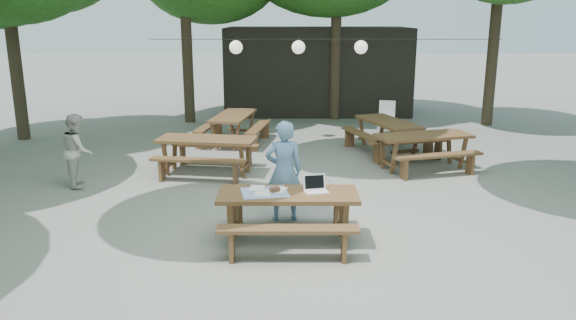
{
  "coord_description": "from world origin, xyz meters",
  "views": [
    {
      "loc": [
        -0.46,
        -8.6,
        3.21
      ],
      "look_at": [
        -0.46,
        -0.28,
        1.05
      ],
      "focal_mm": 35.0,
      "sensor_mm": 36.0,
      "label": 1
    }
  ],
  "objects_px": {
    "woman": "(284,171)",
    "second_person": "(78,150)",
    "main_picnic_table": "(288,217)",
    "picnic_table_nw": "(207,155)",
    "plastic_chair": "(386,125)"
  },
  "relations": [
    {
      "from": "picnic_table_nw",
      "to": "second_person",
      "type": "bearing_deg",
      "value": -151.61
    },
    {
      "from": "main_picnic_table",
      "to": "picnic_table_nw",
      "type": "distance_m",
      "value": 4.01
    },
    {
      "from": "main_picnic_table",
      "to": "picnic_table_nw",
      "type": "bearing_deg",
      "value": 114.73
    },
    {
      "from": "main_picnic_table",
      "to": "picnic_table_nw",
      "type": "relative_size",
      "value": 0.95
    },
    {
      "from": "picnic_table_nw",
      "to": "woman",
      "type": "xyz_separation_m",
      "value": [
        1.61,
        -2.72,
        0.42
      ]
    },
    {
      "from": "main_picnic_table",
      "to": "plastic_chair",
      "type": "xyz_separation_m",
      "value": [
        2.7,
        7.64,
        -0.13
      ]
    },
    {
      "from": "woman",
      "to": "second_person",
      "type": "relative_size",
      "value": 1.15
    },
    {
      "from": "picnic_table_nw",
      "to": "main_picnic_table",
      "type": "bearing_deg",
      "value": -57.2
    },
    {
      "from": "main_picnic_table",
      "to": "woman",
      "type": "height_order",
      "value": "woman"
    },
    {
      "from": "woman",
      "to": "plastic_chair",
      "type": "height_order",
      "value": "woman"
    },
    {
      "from": "main_picnic_table",
      "to": "picnic_table_nw",
      "type": "height_order",
      "value": "same"
    },
    {
      "from": "woman",
      "to": "second_person",
      "type": "distance_m",
      "value": 4.37
    },
    {
      "from": "main_picnic_table",
      "to": "woman",
      "type": "relative_size",
      "value": 1.23
    },
    {
      "from": "second_person",
      "to": "main_picnic_table",
      "type": "bearing_deg",
      "value": -143.13
    },
    {
      "from": "woman",
      "to": "second_person",
      "type": "bearing_deg",
      "value": -33.44
    }
  ]
}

